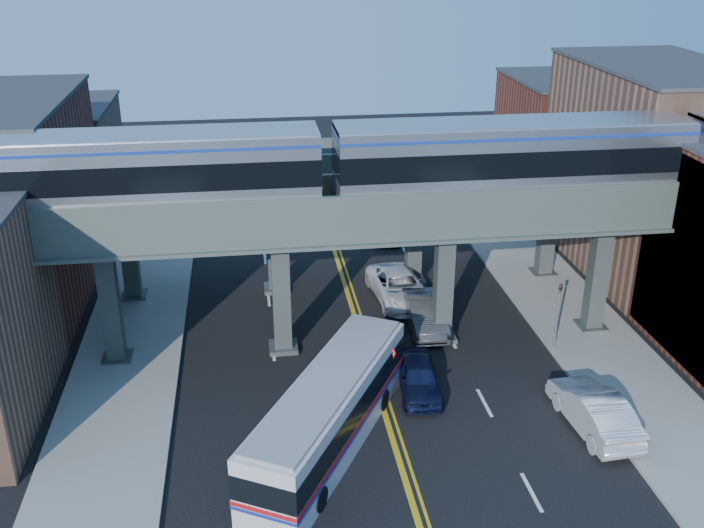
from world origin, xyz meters
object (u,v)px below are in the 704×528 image
(transit_train, at_px, (512,156))
(car_lane_b, at_px, (425,314))
(traffic_signal, at_px, (558,309))
(transit_bus, at_px, (329,413))
(car_lane_c, at_px, (399,287))
(car_lane_d, at_px, (385,224))
(car_lane_a, at_px, (419,377))
(stop_sign, at_px, (387,363))
(car_parked_curb, at_px, (594,410))

(transit_train, relative_size, car_lane_b, 10.20)
(traffic_signal, xyz_separation_m, transit_bus, (-11.80, -6.10, -0.78))
(traffic_signal, xyz_separation_m, car_lane_c, (-6.45, 6.75, -1.49))
(transit_bus, bearing_deg, transit_train, -20.70)
(transit_train, distance_m, car_lane_d, 17.51)
(car_lane_c, distance_m, car_lane_d, 10.19)
(transit_train, bearing_deg, car_lane_d, 102.24)
(transit_train, bearing_deg, car_lane_b, 160.24)
(transit_bus, bearing_deg, car_lane_a, -23.14)
(car_lane_c, height_order, car_lane_d, car_lane_c)
(transit_train, bearing_deg, traffic_signal, -41.77)
(stop_sign, xyz_separation_m, car_parked_curb, (8.09, -3.41, -0.88))
(transit_bus, relative_size, car_lane_d, 2.07)
(car_lane_b, xyz_separation_m, car_parked_curb, (4.95, -9.68, 0.05))
(transit_train, distance_m, car_lane_a, 11.12)
(transit_bus, relative_size, car_lane_b, 2.25)
(transit_bus, bearing_deg, car_lane_b, -3.81)
(stop_sign, xyz_separation_m, car_lane_a, (1.50, 0.32, -1.00))
(transit_train, relative_size, car_parked_curb, 9.63)
(traffic_signal, distance_m, car_lane_a, 8.02)
(car_lane_c, xyz_separation_m, car_lane_d, (0.98, 10.14, -0.02))
(transit_bus, xyz_separation_m, car_lane_c, (5.35, 12.85, -0.71))
(car_lane_d, height_order, car_parked_curb, car_parked_curb)
(car_lane_d, xyz_separation_m, car_parked_curb, (4.66, -23.30, 0.08))
(traffic_signal, bearing_deg, transit_train, 138.23)
(car_lane_b, height_order, car_lane_c, car_lane_b)
(car_lane_c, xyz_separation_m, car_parked_curb, (5.64, -13.16, 0.07))
(car_lane_b, height_order, car_lane_d, car_lane_b)
(transit_train, height_order, car_parked_curb, transit_train)
(car_lane_c, bearing_deg, stop_sign, -109.32)
(transit_bus, bearing_deg, car_lane_c, 6.42)
(transit_bus, xyz_separation_m, car_lane_a, (4.40, 3.42, -0.76))
(transit_train, xyz_separation_m, car_lane_a, (-5.16, -4.68, -8.67))
(car_lane_a, xyz_separation_m, car_lane_c, (0.95, 9.43, 0.05))
(transit_bus, bearing_deg, traffic_signal, -33.63)
(car_lane_a, relative_size, car_lane_c, 0.76)
(transit_train, xyz_separation_m, car_lane_b, (-3.52, 1.26, -8.60))
(car_lane_a, bearing_deg, transit_train, 46.76)
(car_lane_b, bearing_deg, stop_sign, -114.18)
(transit_train, height_order, car_lane_d, transit_train)
(transit_bus, height_order, car_lane_b, transit_bus)
(stop_sign, xyz_separation_m, car_lane_d, (3.43, 19.89, -0.97))
(traffic_signal, relative_size, transit_bus, 0.36)
(car_lane_b, bearing_deg, car_parked_curb, -60.46)
(car_lane_c, relative_size, car_lane_d, 1.07)
(stop_sign, height_order, car_parked_curb, stop_sign)
(transit_train, distance_m, traffic_signal, 7.73)
(car_lane_d, bearing_deg, car_parked_curb, -74.44)
(car_lane_a, bearing_deg, car_lane_d, 88.91)
(transit_bus, xyz_separation_m, car_parked_curb, (11.00, -0.31, -0.65))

